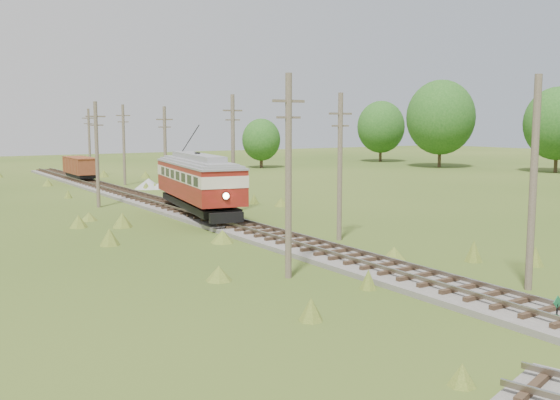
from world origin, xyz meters
TOP-DOWN VIEW (x-y plane):
  - railbed_main at (0.00, 34.00)m, footprint 3.60×96.00m
  - switch_marker at (-0.20, 1.50)m, footprint 0.45×0.06m
  - streetcar at (-0.00, 30.44)m, footprint 5.39×13.71m
  - gondola at (0.00, 62.64)m, footprint 2.36×7.20m
  - gravel_pile at (4.33, 51.67)m, footprint 3.02×3.20m
  - utility_pole_r_1 at (3.10, 5.00)m, footprint 0.30×0.30m
  - utility_pole_r_2 at (3.30, 18.00)m, footprint 1.60×0.30m
  - utility_pole_r_3 at (3.20, 31.00)m, footprint 1.60×0.30m
  - utility_pole_r_4 at (3.00, 44.00)m, footprint 1.60×0.30m
  - utility_pole_r_5 at (3.40, 57.00)m, footprint 1.60×0.30m
  - utility_pole_r_6 at (3.20, 70.00)m, footprint 1.60×0.30m
  - utility_pole_l_a at (-4.20, 12.00)m, footprint 1.60×0.30m
  - utility_pole_l_b at (-4.50, 40.00)m, footprint 1.60×0.30m
  - tree_right_3 at (60.00, 42.00)m, footprint 9.24×9.24m
  - tree_right_4 at (54.00, 58.00)m, footprint 10.50×10.50m
  - tree_right_5 at (56.00, 74.00)m, footprint 8.40×8.40m
  - tree_mid_b at (30.00, 72.00)m, footprint 5.88×5.88m

SIDE VIEW (x-z plane):
  - railbed_main at x=0.00m, z-range -0.09..0.48m
  - gravel_pile at x=4.33m, z-range -0.04..1.06m
  - switch_marker at x=-0.20m, z-range 0.09..1.17m
  - gondola at x=0.00m, z-range 0.66..3.05m
  - streetcar at x=0.00m, z-range -0.27..5.92m
  - utility_pole_r_4 at x=3.00m, z-range 0.12..8.52m
  - tree_mid_b at x=30.00m, z-range 0.54..8.12m
  - utility_pole_r_1 at x=3.10m, z-range 0.00..8.80m
  - utility_pole_r_2 at x=3.30m, z-range 0.12..8.72m
  - utility_pole_l_b at x=-4.50m, z-range 0.12..8.72m
  - utility_pole_r_6 at x=3.20m, z-range 0.12..8.82m
  - utility_pole_r_5 at x=3.40m, z-range 0.13..9.03m
  - utility_pole_r_3 at x=3.20m, z-range 0.13..9.13m
  - utility_pole_l_a at x=-4.20m, z-range 0.13..9.13m
  - tree_right_5 at x=56.00m, z-range 0.78..11.60m
  - tree_right_3 at x=60.00m, z-range 0.86..12.77m
  - tree_right_4 at x=54.00m, z-range 0.98..14.51m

